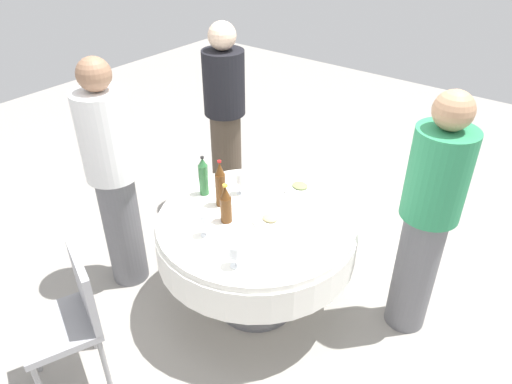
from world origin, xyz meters
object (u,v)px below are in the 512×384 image
chair_north (71,313)px  plate_rear (300,187)px  bottle_brown_left (226,205)px  wine_glass_north (235,251)px  dining_table (256,237)px  person_left (225,117)px  bottle_green_west (203,177)px  bottle_brown_near (220,185)px  person_near (428,217)px  wine_glass_mid (241,179)px  person_west (113,176)px  plate_outer (270,220)px  wine_glass_south (205,220)px

chair_north → plate_rear: bearing=-84.9°
bottle_brown_left → wine_glass_north: bottle_brown_left is taller
dining_table → person_left: person_left is taller
bottle_green_west → bottle_brown_near: 0.18m
dining_table → chair_north: bearing=-112.2°
bottle_brown_near → wine_glass_north: size_ratio=2.27×
chair_north → person_left: bearing=-52.5°
person_near → chair_north: person_near is taller
bottle_brown_near → chair_north: (-0.17, -1.07, -0.37)m
bottle_green_west → bottle_brown_near: bottle_brown_near is taller
wine_glass_mid → person_west: bearing=-142.0°
wine_glass_north → person_left: bearing=132.7°
plate_rear → person_left: 1.08m
bottle_brown_near → chair_north: bearing=-99.3°
bottle_green_west → person_near: (1.34, 0.49, -0.01)m
bottle_brown_left → wine_glass_mid: bottle_brown_left is taller
wine_glass_north → person_near: (0.71, 0.92, 0.02)m
bottle_green_west → wine_glass_mid: (0.19, 0.15, -0.02)m
plate_outer → bottle_brown_near: bearing=-173.0°
bottle_green_west → wine_glass_north: 0.77m
plate_rear → wine_glass_north: bearing=-79.8°
plate_rear → person_left: (-1.00, 0.38, 0.11)m
wine_glass_mid → bottle_green_west: bearing=-141.7°
dining_table → bottle_green_west: size_ratio=4.50×
wine_glass_mid → wine_glass_south: wine_glass_mid is taller
person_near → person_left: (-1.87, 0.34, 0.01)m
wine_glass_mid → person_left: person_left is taller
bottle_brown_near → wine_glass_mid: bearing=84.5°
dining_table → person_left: 1.31m
plate_rear → person_left: size_ratio=0.15×
wine_glass_north → plate_rear: bearing=100.2°
bottle_brown_near → plate_rear: 0.58m
bottle_brown_left → plate_outer: 0.29m
bottle_brown_near → bottle_brown_left: bearing=-38.6°
bottle_brown_near → person_west: 0.73m
person_near → plate_outer: bearing=-88.4°
person_near → bottle_brown_near: bearing=-95.0°
dining_table → person_near: person_near is taller
plate_outer → plate_rear: size_ratio=0.89×
dining_table → wine_glass_mid: 0.40m
dining_table → person_left: bearing=139.4°
dining_table → wine_glass_mid: size_ratio=8.09×
wine_glass_south → dining_table: bearing=68.5°
dining_table → bottle_brown_left: bottle_brown_left is taller
wine_glass_north → plate_rear: 0.90m
person_left → plate_rear: bearing=-70.1°
dining_table → wine_glass_north: wine_glass_north is taller
bottle_brown_near → plate_outer: 0.39m
bottle_brown_near → wine_glass_south: bearing=-64.6°
bottle_brown_near → person_left: bearing=129.4°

